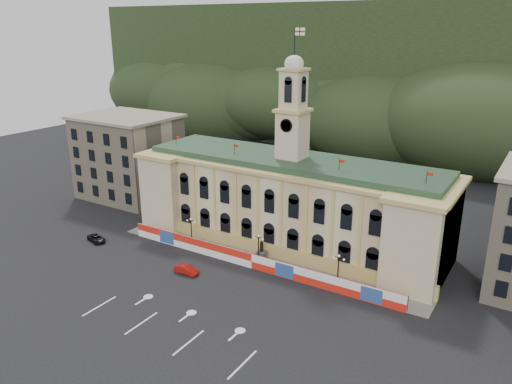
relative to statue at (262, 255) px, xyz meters
The scene contains 13 objects.
ground 18.04m from the statue, 90.00° to the right, with size 260.00×260.00×0.00m, color black.
lane_markings 23.03m from the statue, 90.00° to the right, with size 26.00×10.00×0.02m, color white, non-canonical shape.
hill_ridge 105.59m from the statue, 89.98° to the left, with size 230.00×80.00×64.00m.
city_hall 11.71m from the statue, 90.00° to the left, with size 56.20×17.60×37.10m.
side_building_left 45.63m from the statue, 163.26° to the left, with size 21.00×17.00×18.60m.
hoarding_fence 2.93m from the statue, 88.90° to the right, with size 50.00×0.44×2.50m.
pavement 1.13m from the statue, 90.00° to the right, with size 56.00×5.50×0.16m, color slate.
statue is the anchor object (origin of this frame).
lamp_left 14.16m from the statue, behind, with size 1.96×0.44×5.15m.
lamp_center 2.14m from the statue, 90.00° to the right, with size 1.96×0.44×5.15m.
lamp_right 14.16m from the statue, ahead, with size 1.96×0.44×5.15m.
red_sedan 12.74m from the statue, 128.16° to the right, with size 4.19×1.61×1.36m, color #9E110B.
black_suv 30.99m from the statue, 163.03° to the right, with size 4.57×2.95×1.17m, color black.
Camera 1 is at (38.93, -46.28, 37.34)m, focal length 35.00 mm.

